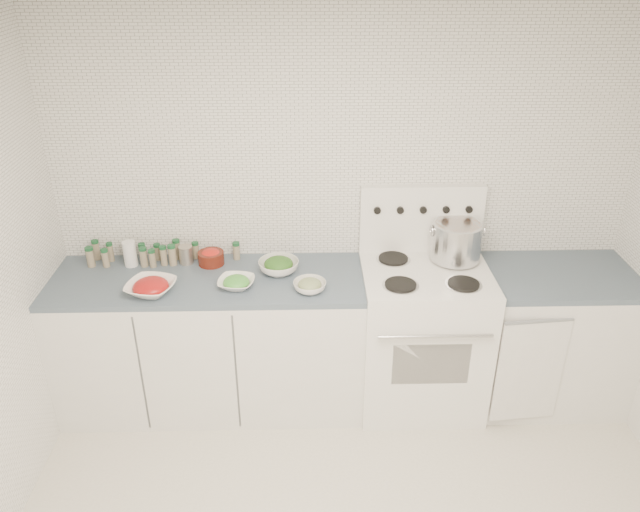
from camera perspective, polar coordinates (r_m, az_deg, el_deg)
The scene contains 13 objects.
room_walls at distance 2.35m, azimuth 4.48°, elevation -2.06°, with size 3.54×3.04×2.52m.
counter_left at distance 3.99m, azimuth -9.78°, elevation -7.64°, with size 1.85×0.62×0.90m.
stove at distance 3.98m, azimuth 9.24°, elevation -6.87°, with size 0.76×0.70×1.36m.
counter_right at distance 4.23m, azimuth 20.29°, elevation -6.89°, with size 0.89×0.67×0.90m.
stock_pot at distance 3.85m, azimuth 12.37°, elevation 1.50°, with size 0.32×0.30×0.23m.
bowl_tomato at distance 3.65m, azimuth -15.21°, elevation -2.75°, with size 0.33×0.33×0.09m.
bowl_snowpea at distance 3.62m, azimuth -7.66°, elevation -2.41°, with size 0.24×0.24×0.07m.
bowl_broccoli at distance 3.74m, azimuth -3.80°, elevation -0.88°, with size 0.31×0.31×0.10m.
bowl_zucchini at distance 3.54m, azimuth -0.95°, elevation -2.72°, with size 0.21×0.21×0.08m.
bowl_pepper at distance 3.88m, azimuth -9.93°, elevation -0.07°, with size 0.16×0.16×0.10m.
salt_canister at distance 3.97m, azimuth -16.98°, elevation 0.20°, with size 0.08×0.08×0.16m, color white.
tin_can at distance 3.92m, azimuth -12.16°, elevation 0.11°, with size 0.09×0.09×0.11m, color #A29789.
spice_cluster at distance 3.98m, azimuth -15.54°, elevation 0.24°, with size 0.93×0.15×0.13m.
Camera 1 is at (-0.23, -2.04, 2.71)m, focal length 35.00 mm.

